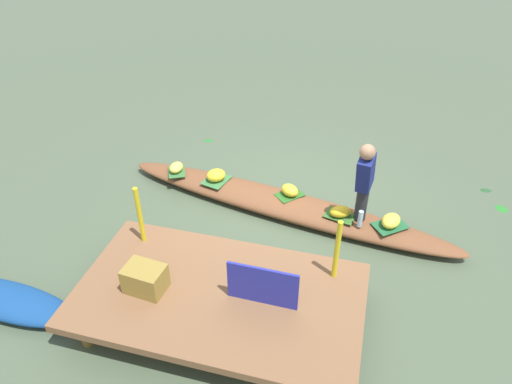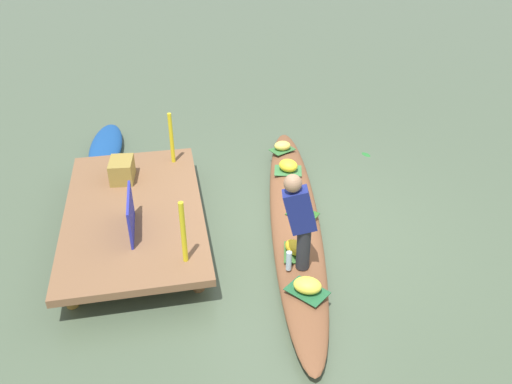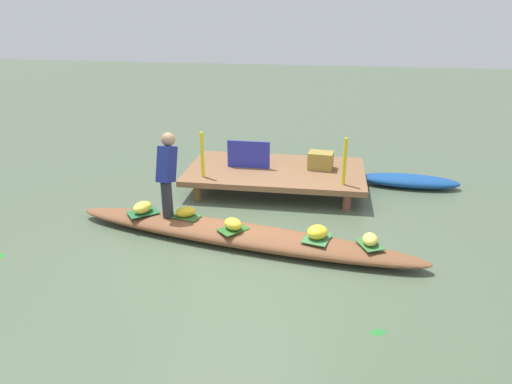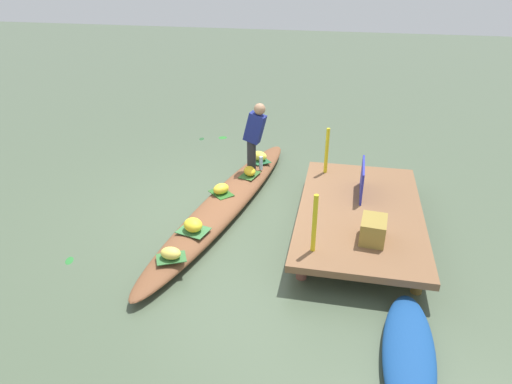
% 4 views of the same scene
% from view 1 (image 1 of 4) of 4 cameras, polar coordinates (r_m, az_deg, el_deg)
% --- Properties ---
extents(canal_water, '(40.00, 40.00, 0.00)m').
position_cam_1_polar(canal_water, '(7.11, 3.27, -2.30)').
color(canal_water, '#4B5A43').
rests_on(canal_water, ground).
extents(dock_platform, '(3.20, 1.80, 0.39)m').
position_cam_1_polar(dock_platform, '(5.41, -4.50, -12.50)').
color(dock_platform, brown).
rests_on(dock_platform, ground).
extents(vendor_boat, '(5.31, 1.59, 0.25)m').
position_cam_1_polar(vendor_boat, '(7.04, 3.30, -1.50)').
color(vendor_boat, brown).
rests_on(vendor_boat, ground).
extents(moored_boat, '(1.87, 0.64, 0.22)m').
position_cam_1_polar(moored_boat, '(6.36, -27.85, -11.57)').
color(moored_boat, navy).
rests_on(moored_boat, ground).
extents(leaf_mat_0, '(0.53, 0.51, 0.01)m').
position_cam_1_polar(leaf_mat_0, '(6.69, 15.91, -3.93)').
color(leaf_mat_0, '#225F36').
rests_on(leaf_mat_0, vendor_boat).
extents(banana_bunch_0, '(0.34, 0.38, 0.17)m').
position_cam_1_polar(banana_bunch_0, '(6.63, 16.03, -3.36)').
color(banana_bunch_0, yellow).
rests_on(banana_bunch_0, vendor_boat).
extents(leaf_mat_1, '(0.39, 0.45, 0.01)m').
position_cam_1_polar(leaf_mat_1, '(7.64, -9.59, 2.48)').
color(leaf_mat_1, '#346D35').
rests_on(leaf_mat_1, vendor_boat).
extents(banana_bunch_1, '(0.21, 0.28, 0.15)m').
position_cam_1_polar(banana_bunch_1, '(7.60, -9.64, 2.95)').
color(banana_bunch_1, '#F5D857').
rests_on(banana_bunch_1, vendor_boat).
extents(leaf_mat_2, '(0.47, 0.36, 0.01)m').
position_cam_1_polar(leaf_mat_2, '(6.70, 10.11, -2.85)').
color(leaf_mat_2, '#336129').
rests_on(leaf_mat_2, vendor_boat).
extents(banana_bunch_2, '(0.35, 0.30, 0.15)m').
position_cam_1_polar(banana_bunch_2, '(6.66, 10.17, -2.36)').
color(banana_bunch_2, gold).
rests_on(banana_bunch_2, vendor_boat).
extents(leaf_mat_3, '(0.42, 0.49, 0.01)m').
position_cam_1_polar(leaf_mat_3, '(7.35, -4.83, 1.45)').
color(leaf_mat_3, '#39743F').
rests_on(leaf_mat_3, vendor_boat).
extents(banana_bunch_3, '(0.39, 0.39, 0.18)m').
position_cam_1_polar(banana_bunch_3, '(7.30, -4.87, 2.04)').
color(banana_bunch_3, yellow).
rests_on(banana_bunch_3, vendor_boat).
extents(leaf_mat_4, '(0.47, 0.48, 0.01)m').
position_cam_1_polar(leaf_mat_4, '(7.02, 4.08, -0.34)').
color(leaf_mat_4, '#2A6122').
rests_on(leaf_mat_4, vendor_boat).
extents(banana_bunch_4, '(0.35, 0.34, 0.17)m').
position_cam_1_polar(banana_bunch_4, '(6.97, 4.11, 0.21)').
color(banana_bunch_4, yellow).
rests_on(banana_bunch_4, vendor_boat).
extents(vendor_person, '(0.25, 0.43, 1.25)m').
position_cam_1_polar(vendor_person, '(6.26, 13.03, 1.63)').
color(vendor_person, '#28282D').
rests_on(vendor_person, vendor_boat).
extents(water_bottle, '(0.07, 0.07, 0.25)m').
position_cam_1_polar(water_bottle, '(6.51, 12.52, -3.19)').
color(water_bottle, silver).
rests_on(water_bottle, vendor_boat).
extents(market_banner, '(0.78, 0.04, 0.50)m').
position_cam_1_polar(market_banner, '(5.08, 0.79, -11.30)').
color(market_banner, '#282DA0').
rests_on(market_banner, dock_platform).
extents(railing_post_west, '(0.06, 0.06, 0.80)m').
position_cam_1_polar(railing_post_west, '(5.34, 9.79, -6.92)').
color(railing_post_west, yellow).
rests_on(railing_post_west, dock_platform).
extents(railing_post_east, '(0.06, 0.06, 0.80)m').
position_cam_1_polar(railing_post_east, '(5.91, -13.90, -2.74)').
color(railing_post_east, yellow).
rests_on(railing_post_east, dock_platform).
extents(produce_crate, '(0.47, 0.36, 0.31)m').
position_cam_1_polar(produce_crate, '(5.42, -13.28, -10.19)').
color(produce_crate, olive).
rests_on(produce_crate, dock_platform).
extents(drifting_plant_0, '(0.19, 0.14, 0.01)m').
position_cam_1_polar(drifting_plant_0, '(8.38, 26.08, 0.18)').
color(drifting_plant_0, '#25512A').
rests_on(drifting_plant_0, ground).
extents(drifting_plant_1, '(0.21, 0.17, 0.01)m').
position_cam_1_polar(drifting_plant_1, '(8.95, -5.76, 6.22)').
color(drifting_plant_1, '#27722E').
rests_on(drifting_plant_1, ground).
extents(drifting_plant_2, '(0.24, 0.25, 0.01)m').
position_cam_1_polar(drifting_plant_2, '(8.05, 27.60, -1.80)').
color(drifting_plant_2, '#287A2A').
rests_on(drifting_plant_2, ground).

